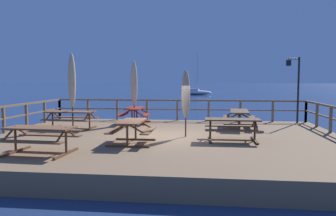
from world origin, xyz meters
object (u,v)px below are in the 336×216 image
at_px(picnic_table_mid_left, 239,115).
at_px(picnic_table_mid_right, 132,127).
at_px(picnic_table_front_right, 71,116).
at_px(patio_umbrella_tall_back_left, 134,84).
at_px(picnic_table_back_right, 232,125).
at_px(sailboat_distant, 196,92).
at_px(lamp_post_hooked, 295,80).
at_px(patio_umbrella_short_back, 186,95).
at_px(picnic_table_front_left, 40,134).
at_px(picnic_table_mid_centre, 134,112).
at_px(patio_umbrella_tall_mid_right, 72,81).

xyz_separation_m(picnic_table_mid_left, picnic_table_mid_right, (-3.89, -4.14, -0.02)).
height_order(picnic_table_front_right, patio_umbrella_tall_back_left, patio_umbrella_tall_back_left).
xyz_separation_m(picnic_table_back_right, sailboat_distant, (-2.97, 50.09, -0.65)).
bearing_deg(lamp_post_hooked, patio_umbrella_tall_back_left, -173.32).
bearing_deg(picnic_table_mid_right, picnic_table_front_right, 138.48).
height_order(picnic_table_mid_left, patio_umbrella_short_back, patio_umbrella_short_back).
bearing_deg(patio_umbrella_tall_back_left, picnic_table_front_left, -100.12).
xyz_separation_m(patio_umbrella_tall_back_left, lamp_post_hooked, (7.68, 0.90, 0.19)).
bearing_deg(picnic_table_back_right, picnic_table_front_left, -154.32).
relative_size(picnic_table_mid_centre, sailboat_distant, 0.23).
xyz_separation_m(picnic_table_mid_left, sailboat_distant, (-3.51, 46.86, -0.65)).
distance_m(picnic_table_front_left, patio_umbrella_short_back, 5.25).
relative_size(picnic_table_front_left, patio_umbrella_tall_back_left, 0.66).
relative_size(picnic_table_back_right, picnic_table_front_left, 0.95).
bearing_deg(picnic_table_mid_right, picnic_table_mid_left, 46.81).
distance_m(picnic_table_mid_left, sailboat_distant, 47.00).
xyz_separation_m(patio_umbrella_tall_mid_right, sailboat_distant, (3.67, 47.97, -2.16)).
distance_m(picnic_table_mid_left, patio_umbrella_short_back, 3.54).
height_order(picnic_table_mid_left, lamp_post_hooked, lamp_post_hooked).
height_order(picnic_table_mid_right, patio_umbrella_short_back, patio_umbrella_short_back).
bearing_deg(picnic_table_front_left, sailboat_distant, 87.15).
height_order(picnic_table_back_right, patio_umbrella_tall_mid_right, patio_umbrella_tall_mid_right).
relative_size(picnic_table_back_right, patio_umbrella_short_back, 0.77).
height_order(picnic_table_mid_left, picnic_table_mid_right, same).
bearing_deg(patio_umbrella_short_back, picnic_table_mid_right, -137.39).
distance_m(picnic_table_mid_centre, patio_umbrella_short_back, 4.56).
xyz_separation_m(picnic_table_mid_centre, lamp_post_hooked, (7.68, 0.88, 1.56)).
bearing_deg(picnic_table_mid_centre, picnic_table_mid_right, -78.60).
height_order(picnic_table_front_right, lamp_post_hooked, lamp_post_hooked).
bearing_deg(picnic_table_mid_centre, lamp_post_hooked, 6.52).
bearing_deg(patio_umbrella_short_back, picnic_table_mid_left, 49.63).
relative_size(picnic_table_mid_centre, patio_umbrella_tall_mid_right, 0.53).
bearing_deg(picnic_table_back_right, patio_umbrella_tall_mid_right, 162.25).
height_order(picnic_table_mid_left, patio_umbrella_tall_back_left, patio_umbrella_tall_back_left).
distance_m(picnic_table_front_right, sailboat_distant, 48.18).
relative_size(picnic_table_front_left, patio_umbrella_tall_mid_right, 0.61).
relative_size(patio_umbrella_short_back, sailboat_distant, 0.32).
distance_m(picnic_table_back_right, picnic_table_front_left, 6.21).
relative_size(picnic_table_mid_centre, picnic_table_mid_right, 1.07).
relative_size(picnic_table_mid_right, patio_umbrella_tall_back_left, 0.54).
relative_size(picnic_table_mid_centre, patio_umbrella_short_back, 0.71).
distance_m(picnic_table_mid_right, patio_umbrella_tall_mid_right, 4.73).
bearing_deg(picnic_table_front_left, lamp_post_hooked, 40.98).
height_order(picnic_table_front_right, picnic_table_back_right, same).
bearing_deg(patio_umbrella_short_back, patio_umbrella_tall_back_left, 127.78).
relative_size(patio_umbrella_short_back, lamp_post_hooked, 0.77).
bearing_deg(patio_umbrella_tall_mid_right, picnic_table_front_left, -77.73).
xyz_separation_m(picnic_table_front_right, patio_umbrella_short_back, (5.04, -1.42, 1.01)).
xyz_separation_m(picnic_table_front_left, lamp_post_hooked, (8.90, 7.73, 1.55)).
bearing_deg(sailboat_distant, picnic_table_mid_left, -85.72).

